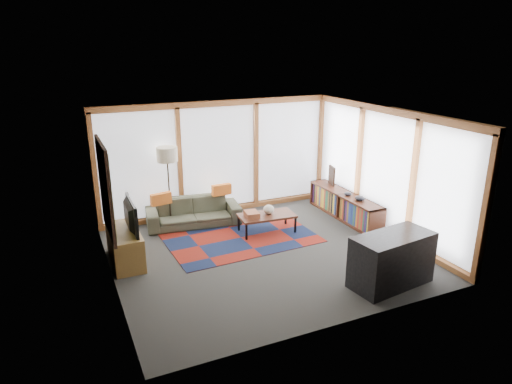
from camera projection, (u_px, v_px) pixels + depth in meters
name	position (u px, v px, depth m)	size (l,w,h in m)	color
ground	(265.00, 253.00, 8.63)	(5.50, 5.50, 0.00)	#2C2C2A
room_envelope	(276.00, 165.00, 8.83)	(5.52, 5.02, 2.62)	#3F382E
rug	(241.00, 238.00, 9.30)	(2.95, 1.90, 0.01)	maroon
sofa	(193.00, 212.00, 9.90)	(2.00, 0.78, 0.58)	#323425
pillow_left	(161.00, 199.00, 9.47)	(0.44, 0.13, 0.24)	orange
pillow_right	(222.00, 190.00, 10.06)	(0.44, 0.13, 0.24)	orange
floor_lamp	(169.00, 187.00, 9.65)	(0.44, 0.44, 1.75)	black
coffee_table	(267.00, 223.00, 9.53)	(1.16, 0.58, 0.39)	#381910
book_stack	(252.00, 214.00, 9.35)	(0.26, 0.33, 0.11)	brown
vase	(269.00, 209.00, 9.49)	(0.23, 0.23, 0.20)	beige
bookshelf	(345.00, 206.00, 10.28)	(0.42, 2.32, 0.58)	#381910
bowl_a	(360.00, 198.00, 9.72)	(0.22, 0.22, 0.11)	black
bowl_b	(348.00, 194.00, 10.03)	(0.17, 0.17, 0.08)	black
shelf_picture	(332.00, 175.00, 10.78)	(0.04, 0.34, 0.44)	black
tv_console	(125.00, 246.00, 8.20)	(0.51, 1.22, 0.61)	brown
television	(126.00, 216.00, 8.02)	(0.98, 0.13, 0.57)	black
bar_counter	(392.00, 260.00, 7.40)	(1.37, 0.64, 0.87)	black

